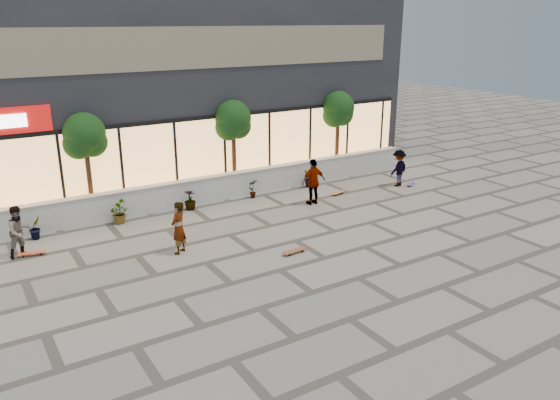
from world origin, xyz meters
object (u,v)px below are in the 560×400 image
tree_midwest (85,138)px  skater_center (179,228)px  skateboard_right_near (338,193)px  tree_east (338,111)px  tree_mideast (233,122)px  skateboard_left (32,253)px  skater_left (20,231)px  skateboard_right_far (411,183)px  skateboard_center (294,251)px  skater_right_far (399,168)px  skater_right_near (313,182)px

tree_midwest → skater_center: tree_midwest is taller
tree_midwest → skateboard_right_near: bearing=-16.3°
tree_east → tree_mideast: bearing=180.0°
skater_center → skateboard_left: 4.69m
tree_midwest → tree_mideast: same height
skater_left → skateboard_right_far: size_ratio=2.15×
skater_center → skateboard_right_far: 11.74m
tree_midwest → tree_mideast: bearing=0.0°
skater_center → skateboard_center: size_ratio=1.94×
skater_left → skater_right_far: size_ratio=1.01×
skateboard_right_near → skater_left: bearing=164.5°
skater_right_far → skater_right_near: bearing=-12.1°
skater_right_far → skateboard_right_near: 3.14m
skater_center → skater_right_far: 11.16m
tree_midwest → skater_center: (1.47, -4.93, -2.13)m
skateboard_right_near → skateboard_left: bearing=165.1°
tree_mideast → skateboard_center: bearing=-102.0°
tree_east → skateboard_right_far: size_ratio=5.13×
skater_right_far → skateboard_center: 8.82m
tree_mideast → skater_right_far: bearing=-26.1°
skateboard_left → skateboard_right_far: size_ratio=1.11×
tree_east → skateboard_left: 14.61m
skater_center → skateboard_left: (-4.03, 2.26, -0.77)m
skateboard_right_far → skateboard_left: bearing=144.3°
skater_center → skater_right_far: bearing=152.3°
skater_right_near → skater_center: bearing=15.6°
tree_east → skateboard_left: (-14.07, -2.67, -2.90)m
tree_mideast → skateboard_left: bearing=-162.7°
skateboard_center → skateboard_left: skateboard_center is taller
tree_mideast → skater_right_near: 4.25m
tree_midwest → skater_left: tree_midwest is taller
skater_left → skater_center: bearing=-50.7°
skateboard_right_far → tree_east: bearing=82.0°
tree_east → skater_right_near: 5.29m
tree_mideast → tree_midwest: bearing=180.0°
tree_midwest → skateboard_right_far: tree_midwest is taller
skateboard_center → skateboard_right_far: bearing=17.8°
skater_center → skateboard_right_near: (8.00, 2.16, -0.78)m
tree_mideast → skater_right_far: 7.54m
tree_east → skateboard_center: 10.23m
skater_right_near → skateboard_left: (-10.42, 0.55, -0.85)m
tree_midwest → skater_center: size_ratio=2.30×
skater_center → tree_east: bearing=169.4°
skater_left → skater_right_far: skater_left is taller
skater_right_near → skateboard_left: bearing=-2.4°
skateboard_right_near → tree_midwest: bearing=149.2°
skater_right_far → skateboard_right_near: size_ratio=2.07×
tree_mideast → skater_right_far: tree_mideast is taller
tree_mideast → skateboard_center: size_ratio=4.45×
skater_left → skateboard_left: size_ratio=1.94×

